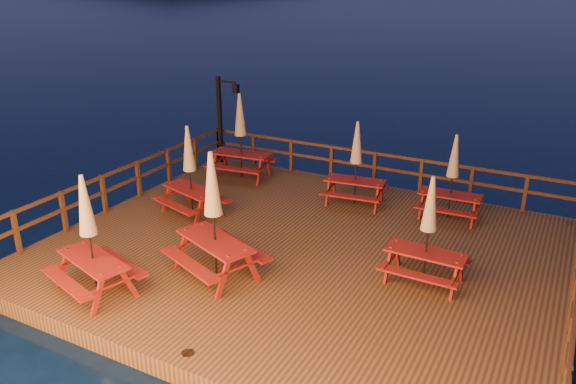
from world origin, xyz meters
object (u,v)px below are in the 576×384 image
(lamp_post, at_px, (223,112))
(picnic_table_1, at_px, (89,233))
(picnic_table_0, at_px, (452,176))
(picnic_table_2, at_px, (356,162))

(lamp_post, distance_m, picnic_table_1, 8.76)
(lamp_post, height_order, picnic_table_1, lamp_post)
(lamp_post, distance_m, picnic_table_0, 8.13)
(picnic_table_1, distance_m, picnic_table_2, 7.62)
(lamp_post, relative_size, picnic_table_0, 1.28)
(picnic_table_2, bearing_deg, lamp_post, 158.43)
(picnic_table_1, relative_size, picnic_table_2, 1.06)
(lamp_post, distance_m, picnic_table_2, 5.61)
(picnic_table_0, xyz_separation_m, picnic_table_2, (-2.63, -0.26, 0.05))
(picnic_table_0, height_order, picnic_table_2, picnic_table_2)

